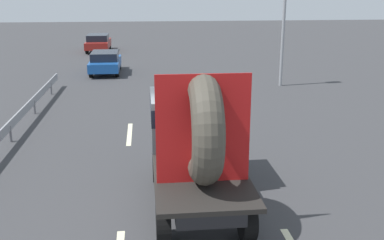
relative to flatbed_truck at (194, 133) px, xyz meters
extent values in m
plane|color=#38383A|center=(-0.26, -0.13, -1.65)|extent=(120.00, 120.00, 0.00)
cylinder|color=black|center=(-0.85, 1.05, -1.20)|extent=(0.28, 0.89, 0.89)
cylinder|color=black|center=(0.85, 1.05, -1.20)|extent=(0.28, 0.89, 0.89)
cylinder|color=black|center=(-0.85, -2.01, -1.20)|extent=(0.28, 0.89, 0.89)
cylinder|color=black|center=(0.85, -2.01, -1.20)|extent=(0.28, 0.89, 0.89)
cube|color=black|center=(0.00, -0.44, -0.77)|extent=(1.30, 4.92, 0.25)
cube|color=#4C5156|center=(0.00, 1.05, 0.03)|extent=(2.00, 1.95, 1.35)
cube|color=black|center=(0.00, 1.00, 0.33)|extent=(2.02, 1.85, 0.44)
cube|color=black|center=(0.00, -1.42, -0.59)|extent=(2.00, 2.98, 0.10)
cube|color=black|center=(0.00, 0.02, 0.01)|extent=(1.80, 0.08, 1.10)
torus|color=#474238|center=(0.00, -1.57, 0.58)|extent=(0.63, 2.25, 2.25)
cube|color=red|center=(0.00, -1.57, 0.58)|extent=(1.90, 0.03, 2.25)
cylinder|color=black|center=(-4.18, 18.43, -1.35)|extent=(0.21, 0.60, 0.60)
cylinder|color=black|center=(-2.71, 18.43, -1.35)|extent=(0.21, 0.60, 0.60)
cylinder|color=black|center=(-4.18, 15.89, -1.35)|extent=(0.21, 0.60, 0.60)
cylinder|color=black|center=(-2.71, 15.89, -1.35)|extent=(0.21, 0.60, 0.60)
cube|color=#194C99|center=(-3.44, 17.16, -1.09)|extent=(1.70, 3.97, 0.52)
cube|color=black|center=(-3.44, 17.06, -0.59)|extent=(1.53, 2.22, 0.47)
cylinder|color=gray|center=(5.91, 12.53, 0.70)|extent=(0.16, 0.16, 4.70)
cube|color=gray|center=(-5.63, 6.48, -1.10)|extent=(0.06, 14.04, 0.32)
cylinder|color=slate|center=(-5.63, 4.73, -1.37)|extent=(0.10, 0.10, 0.55)
cylinder|color=slate|center=(-5.63, 8.24, -1.37)|extent=(0.10, 0.10, 0.55)
cylinder|color=slate|center=(-5.63, 11.75, -1.37)|extent=(0.10, 0.10, 0.55)
cube|color=beige|center=(-1.72, 5.16, -1.64)|extent=(0.16, 2.52, 0.01)
cube|color=beige|center=(1.72, 5.83, -1.64)|extent=(0.16, 2.30, 0.01)
cylinder|color=black|center=(-5.52, 28.31, -1.33)|extent=(0.22, 0.63, 0.63)
cylinder|color=black|center=(-3.98, 28.31, -1.33)|extent=(0.22, 0.63, 0.63)
cylinder|color=black|center=(-5.52, 25.65, -1.33)|extent=(0.22, 0.63, 0.63)
cylinder|color=black|center=(-3.98, 25.65, -1.33)|extent=(0.22, 0.63, 0.63)
cube|color=maroon|center=(-4.75, 26.98, -1.06)|extent=(1.78, 4.15, 0.54)
cube|color=black|center=(-4.75, 26.88, -0.54)|extent=(1.60, 2.32, 0.49)
camera|label=1|loc=(-1.13, -10.10, 3.31)|focal=42.38mm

